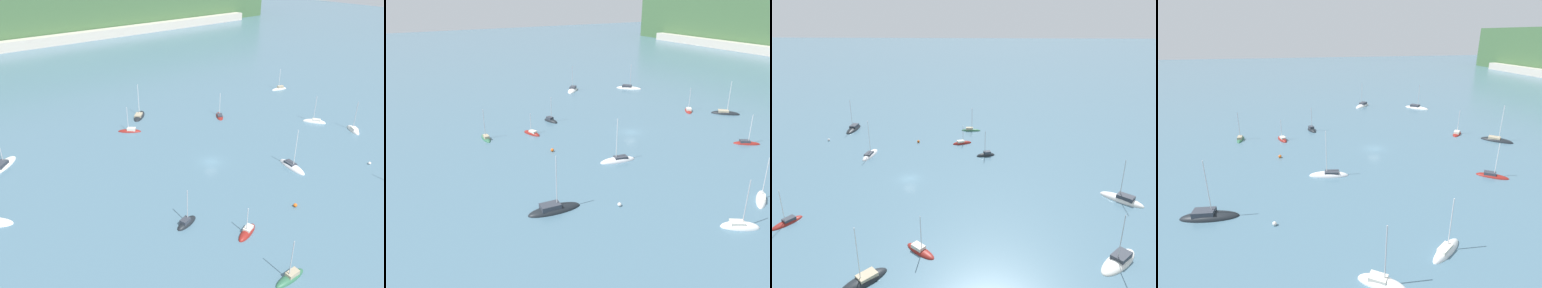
{
  "view_description": "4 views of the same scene",
  "coord_description": "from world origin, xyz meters",
  "views": [
    {
      "loc": [
        -49.28,
        -54.6,
        42.09
      ],
      "look_at": [
        -0.69,
        6.07,
        2.37
      ],
      "focal_mm": 35.0,
      "sensor_mm": 36.0,
      "label": 1
    },
    {
      "loc": [
        69.14,
        -55.01,
        32.23
      ],
      "look_at": [
        2.74,
        -16.82,
        1.2
      ],
      "focal_mm": 35.0,
      "sensor_mm": 36.0,
      "label": 2
    },
    {
      "loc": [
        -14.63,
        75.42,
        38.68
      ],
      "look_at": [
        -11.95,
        -15.28,
        2.52
      ],
      "focal_mm": 35.0,
      "sensor_mm": 36.0,
      "label": 3
    },
    {
      "loc": [
        65.21,
        -19.8,
        26.3
      ],
      "look_at": [
        0.81,
        -6.19,
        1.96
      ],
      "focal_mm": 28.0,
      "sensor_mm": 36.0,
      "label": 4
    }
  ],
  "objects": [
    {
      "name": "sailboat_0",
      "position": [
        37.2,
        -1.26,
        0.08
      ],
      "size": [
        4.86,
        6.05,
        8.59
      ],
      "rotation": [
        0.0,
        0.0,
        2.17
      ],
      "color": "white",
      "rests_on": "ground_plane"
    },
    {
      "name": "sailboat_11",
      "position": [
        40.64,
        -10.99,
        0.08
      ],
      "size": [
        4.76,
        5.8,
        8.86
      ],
      "rotation": [
        0.0,
        0.0,
        0.98
      ],
      "color": "white",
      "rests_on": "ground_plane"
    },
    {
      "name": "mooring_buoy_1",
      "position": [
        26.91,
        -22.94,
        0.32
      ],
      "size": [
        0.64,
        0.64,
        0.64
      ],
      "color": "white",
      "rests_on": "ground_plane"
    },
    {
      "name": "sailboat_7",
      "position": [
        -6.05,
        25.71,
        0.12
      ],
      "size": [
        5.9,
        5.37,
        7.35
      ],
      "rotation": [
        0.0,
        0.0,
        2.45
      ],
      "color": "maroon",
      "rests_on": "ground_plane"
    },
    {
      "name": "sailboat_6",
      "position": [
        19.36,
        18.35,
        0.1
      ],
      "size": [
        5.05,
        5.99,
        7.49
      ],
      "rotation": [
        0.0,
        0.0,
        0.95
      ],
      "color": "maroon",
      "rests_on": "ground_plane"
    },
    {
      "name": "sailboat_10",
      "position": [
        -44.72,
        8.27,
        0.12
      ],
      "size": [
        8.57,
        7.92,
        9.66
      ],
      "rotation": [
        0.0,
        0.0,
        5.57
      ],
      "color": "white",
      "rests_on": "ground_plane"
    },
    {
      "name": "sailboat_12",
      "position": [
        12.38,
        -12.87,
        0.07
      ],
      "size": [
        3.57,
        7.92,
        10.09
      ],
      "rotation": [
        0.0,
        0.0,
        4.53
      ],
      "color": "silver",
      "rests_on": "ground_plane"
    },
    {
      "name": "sailboat_8",
      "position": [
        22.79,
        -32.75,
        0.12
      ],
      "size": [
        3.56,
        9.02,
        10.3
      ],
      "rotation": [
        0.0,
        0.0,
        1.47
      ],
      "color": "black",
      "rests_on": "ground_plane"
    },
    {
      "name": "sailboat_5",
      "position": [
        -11.19,
        -21.88,
        0.08
      ],
      "size": [
        5.6,
        3.29,
        6.03
      ],
      "rotation": [
        0.0,
        0.0,
        3.47
      ],
      "color": "maroon",
      "rests_on": "ground_plane"
    },
    {
      "name": "sailboat_9",
      "position": [
        -13.53,
        -32.71,
        0.12
      ],
      "size": [
        5.83,
        1.69,
        7.83
      ],
      "rotation": [
        0.0,
        0.0,
        3.12
      ],
      "color": "#2D6647",
      "rests_on": "ground_plane"
    },
    {
      "name": "ground_plane",
      "position": [
        0.0,
        0.0,
        0.0
      ],
      "size": [
        600.0,
        600.0,
        0.0
      ],
      "primitive_type": "plane",
      "color": "slate"
    },
    {
      "name": "sailboat_2",
      "position": [
        -17.66,
        -13.58,
        0.12
      ],
      "size": [
        5.13,
        2.98,
        7.53
      ],
      "rotation": [
        0.0,
        0.0,
        0.27
      ],
      "color": "black",
      "rests_on": "ground_plane"
    },
    {
      "name": "sailboat_4",
      "position": [
        1.2,
        32.86,
        0.08
      ],
      "size": [
        7.36,
        7.5,
        10.31
      ],
      "rotation": [
        0.0,
        0.0,
        0.8
      ],
      "color": "black",
      "rests_on": "ground_plane"
    },
    {
      "name": "sailboat_3",
      "position": [
        -37.34,
        27.41,
        0.12
      ],
      "size": [
        8.6,
        8.41,
        9.5
      ],
      "rotation": [
        0.0,
        0.0,
        0.76
      ],
      "color": "white",
      "rests_on": "ground_plane"
    },
    {
      "name": "mooring_buoy_0",
      "position": [
        1.14,
        -22.39,
        0.36
      ],
      "size": [
        0.72,
        0.72,
        0.72
      ],
      "color": "orange",
      "rests_on": "ground_plane"
    }
  ]
}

